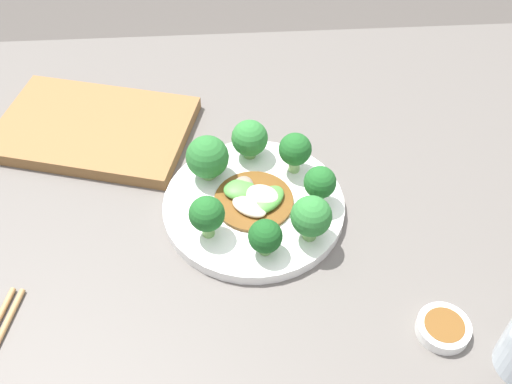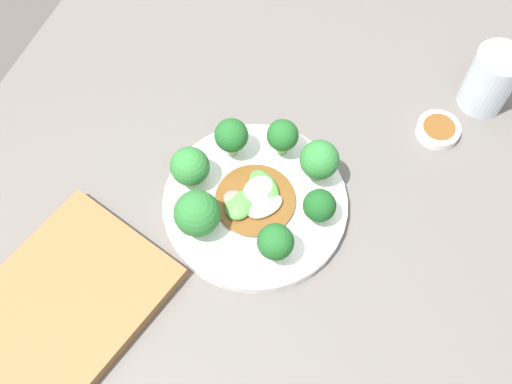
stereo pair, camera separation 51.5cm
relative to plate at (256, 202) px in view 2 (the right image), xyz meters
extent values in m
plane|color=#4C4742|center=(0.00, 0.03, -0.79)|extent=(8.00, 8.00, 0.00)
cube|color=#5B5651|center=(0.00, 0.03, -0.40)|extent=(1.10, 0.82, 0.78)
cylinder|color=white|center=(0.00, 0.00, 0.00)|extent=(0.25, 0.25, 0.02)
cylinder|color=#7AAD5B|center=(-0.06, -0.05, 0.02)|extent=(0.02, 0.02, 0.02)
sphere|color=#1E5B23|center=(-0.06, -0.05, 0.05)|extent=(0.05, 0.05, 0.05)
cylinder|color=#70A356|center=(0.08, -0.01, 0.02)|extent=(0.02, 0.02, 0.02)
sphere|color=#1E5B23|center=(0.08, -0.01, 0.05)|extent=(0.04, 0.04, 0.04)
cylinder|color=#70A356|center=(0.01, -0.08, 0.01)|extent=(0.02, 0.02, 0.01)
sphere|color=#19511E|center=(0.01, -0.08, 0.04)|extent=(0.04, 0.04, 0.04)
cylinder|color=#89B76B|center=(-0.06, 0.05, 0.01)|extent=(0.02, 0.02, 0.01)
sphere|color=#286B2D|center=(-0.06, 0.05, 0.04)|extent=(0.06, 0.06, 0.06)
cylinder|color=#89B76B|center=(0.06, 0.06, 0.02)|extent=(0.02, 0.02, 0.02)
sphere|color=#1E5B23|center=(0.06, 0.06, 0.05)|extent=(0.05, 0.05, 0.05)
cylinder|color=#70A356|center=(0.00, 0.09, 0.01)|extent=(0.02, 0.02, 0.01)
sphere|color=#2D7533|center=(0.00, 0.09, 0.04)|extent=(0.05, 0.05, 0.05)
cylinder|color=#70A356|center=(0.06, -0.06, 0.02)|extent=(0.02, 0.02, 0.02)
sphere|color=#2D7533|center=(0.06, -0.06, 0.05)|extent=(0.05, 0.05, 0.05)
cylinder|color=brown|center=(0.00, 0.00, 0.01)|extent=(0.11, 0.11, 0.01)
ellipsoid|color=#4C933D|center=(0.02, -0.01, 0.02)|extent=(0.06, 0.07, 0.01)
ellipsoid|color=#4C933D|center=(-0.02, 0.02, 0.02)|extent=(0.04, 0.04, 0.02)
ellipsoid|color=silver|center=(0.01, 0.00, 0.02)|extent=(0.06, 0.05, 0.02)
ellipsoid|color=beige|center=(-0.01, -0.02, 0.02)|extent=(0.06, 0.05, 0.01)
ellipsoid|color=gray|center=(-0.02, 0.02, 0.02)|extent=(0.04, 0.05, 0.01)
cylinder|color=silver|center=(0.28, -0.25, 0.04)|extent=(0.07, 0.07, 0.10)
cylinder|color=white|center=(0.20, -0.20, 0.00)|extent=(0.06, 0.06, 0.01)
cylinder|color=brown|center=(0.20, -0.20, 0.01)|extent=(0.05, 0.05, 0.00)
cube|color=brown|center=(-0.24, 0.17, 0.00)|extent=(0.33, 0.26, 0.02)
camera|label=1|loc=(-0.03, -0.54, 0.61)|focal=42.00mm
camera|label=2|loc=(-0.34, -0.13, 0.71)|focal=42.00mm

